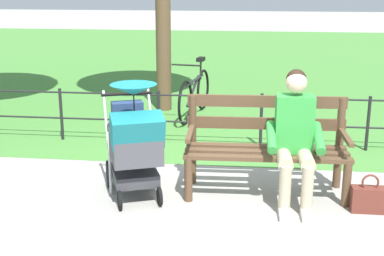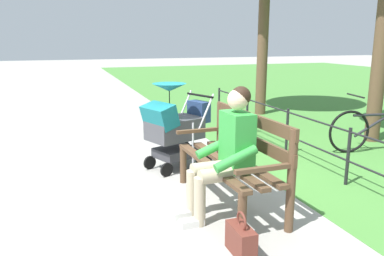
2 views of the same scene
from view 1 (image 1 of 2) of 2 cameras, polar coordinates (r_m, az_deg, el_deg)
ground_plane at (r=5.45m, az=0.37°, el=-6.86°), size 60.00×60.00×0.00m
grass_lawn at (r=13.96m, az=4.51°, el=7.17°), size 40.00×16.00×0.01m
park_bench at (r=5.35m, az=7.94°, el=-1.47°), size 1.62×0.66×0.96m
person_on_bench at (r=5.10m, az=10.97°, el=-0.68°), size 0.55×0.74×1.28m
stroller at (r=5.17m, az=-6.24°, el=-1.22°), size 0.77×1.00×1.15m
handbag at (r=5.23m, az=18.42°, el=-7.21°), size 0.32×0.14×0.37m
park_fence at (r=6.82m, az=1.89°, el=1.51°), size 6.63×0.04×0.70m
bicycle at (r=8.26m, az=0.30°, el=3.70°), size 0.44×1.64×0.89m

